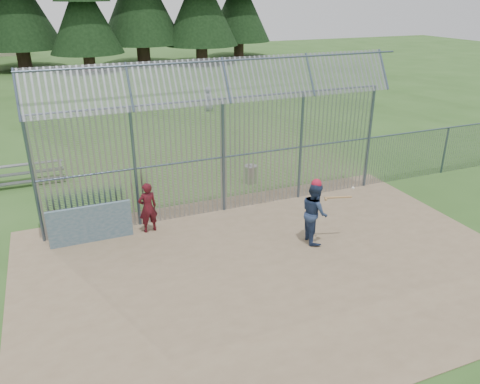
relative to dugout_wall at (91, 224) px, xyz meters
name	(u,v)px	position (x,y,z in m)	size (l,w,h in m)	color
ground	(266,257)	(4.60, -2.90, -0.62)	(120.00, 120.00, 0.00)	#2D511E
dirt_infield	(273,265)	(4.60, -3.40, -0.61)	(14.00, 10.00, 0.02)	#756047
dugout_wall	(91,224)	(0.00, 0.00, 0.00)	(2.50, 0.12, 1.20)	#38566B
batter	(315,212)	(6.39, -2.55, 0.36)	(0.94, 0.73, 1.93)	navy
onlooker	(148,207)	(1.79, 0.01, 0.24)	(0.61, 0.40, 1.67)	maroon
bg_kid_standing	(209,99)	(9.01, 15.28, 0.17)	(0.77, 0.50, 1.58)	slate
batting_gear	(320,186)	(6.50, -2.57, 1.24)	(1.60, 0.46, 0.69)	#B31732
trash_can	(250,174)	(6.50, 2.65, -0.24)	(0.56, 0.56, 0.82)	gray
bleacher	(25,174)	(-1.98, 6.03, -0.21)	(3.00, 0.95, 0.72)	gray
backstop_fence	(272,142)	(6.41, 0.53, 1.74)	(20.09, 0.81, 5.30)	#47566B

